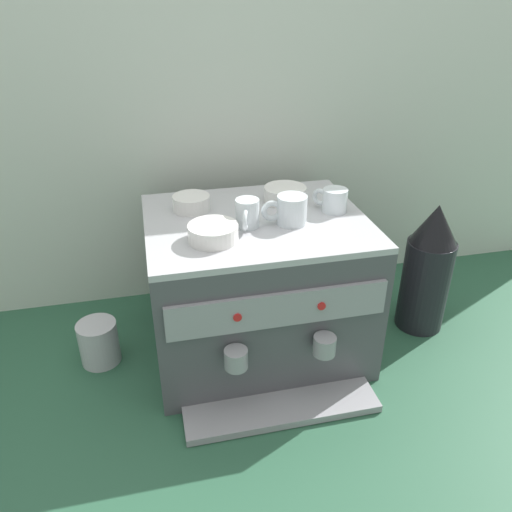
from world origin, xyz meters
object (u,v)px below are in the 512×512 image
(milk_pitcher, at_px, (99,342))
(ceramic_bowl_0, at_px, (285,195))
(espresso_machine, at_px, (256,286))
(ceramic_cup_2, at_px, (290,210))
(coffee_grinder, at_px, (428,269))
(ceramic_bowl_2, at_px, (191,203))
(ceramic_cup_1, at_px, (333,200))
(ceramic_cup_0, at_px, (247,214))
(ceramic_bowl_1, at_px, (213,233))

(milk_pitcher, bearing_deg, ceramic_bowl_0, 7.94)
(espresso_machine, relative_size, ceramic_cup_2, 4.95)
(coffee_grinder, bearing_deg, ceramic_bowl_2, 169.93)
(ceramic_cup_1, xyz_separation_m, milk_pitcher, (-0.66, 0.02, -0.37))
(ceramic_cup_2, xyz_separation_m, ceramic_bowl_2, (-0.24, 0.14, -0.02))
(ceramic_cup_1, bearing_deg, espresso_machine, -177.82)
(ceramic_bowl_2, xyz_separation_m, coffee_grinder, (0.68, -0.12, -0.23))
(ceramic_cup_0, bearing_deg, ceramic_cup_1, 10.83)
(ceramic_bowl_1, distance_m, coffee_grinder, 0.69)
(ceramic_cup_0, relative_size, ceramic_bowl_2, 0.96)
(espresso_machine, height_order, coffee_grinder, same)
(ceramic_bowl_1, relative_size, coffee_grinder, 0.30)
(ceramic_cup_1, height_order, milk_pitcher, ceramic_cup_1)
(ceramic_bowl_1, xyz_separation_m, milk_pitcher, (-0.32, 0.12, -0.36))
(ceramic_cup_1, bearing_deg, ceramic_bowl_0, 139.12)
(ceramic_bowl_2, bearing_deg, milk_pitcher, -165.28)
(espresso_machine, distance_m, milk_pitcher, 0.47)
(ceramic_cup_1, distance_m, ceramic_bowl_1, 0.36)
(coffee_grinder, bearing_deg, ceramic_cup_1, 174.82)
(espresso_machine, xyz_separation_m, milk_pitcher, (-0.45, 0.02, -0.14))
(ceramic_cup_2, bearing_deg, ceramic_bowl_2, 148.83)
(ceramic_bowl_0, xyz_separation_m, ceramic_bowl_2, (-0.26, -0.00, -0.00))
(ceramic_bowl_1, height_order, ceramic_bowl_2, same)
(ceramic_cup_1, distance_m, ceramic_bowl_0, 0.14)
(ceramic_bowl_0, relative_size, ceramic_bowl_2, 1.18)
(ceramic_cup_1, distance_m, milk_pitcher, 0.76)
(espresso_machine, bearing_deg, ceramic_bowl_0, 43.72)
(ceramic_bowl_0, distance_m, ceramic_bowl_1, 0.30)
(ceramic_bowl_1, bearing_deg, coffee_grinder, 6.53)
(ceramic_cup_2, relative_size, ceramic_bowl_2, 1.17)
(espresso_machine, distance_m, ceramic_bowl_1, 0.27)
(ceramic_cup_2, distance_m, milk_pitcher, 0.65)
(ceramic_cup_2, distance_m, ceramic_bowl_0, 0.15)
(ceramic_cup_0, xyz_separation_m, milk_pitcher, (-0.41, 0.06, -0.38))
(espresso_machine, xyz_separation_m, coffee_grinder, (0.52, -0.02, -0.00))
(ceramic_cup_2, bearing_deg, milk_pitcher, 172.86)
(ceramic_bowl_1, bearing_deg, ceramic_cup_1, 16.59)
(ceramic_cup_1, xyz_separation_m, ceramic_cup_2, (-0.14, -0.05, 0.01))
(coffee_grinder, bearing_deg, espresso_machine, 177.84)
(espresso_machine, distance_m, ceramic_bowl_0, 0.27)
(milk_pitcher, bearing_deg, coffee_grinder, -2.58)
(ceramic_cup_0, xyz_separation_m, ceramic_bowl_0, (0.14, 0.14, -0.02))
(ceramic_cup_1, height_order, ceramic_bowl_1, ceramic_cup_1)
(coffee_grinder, bearing_deg, ceramic_cup_0, -177.98)
(milk_pitcher, bearing_deg, ceramic_bowl_2, 14.72)
(espresso_machine, relative_size, ceramic_cup_1, 6.75)
(ceramic_cup_1, bearing_deg, coffee_grinder, -5.18)
(ceramic_cup_0, distance_m, ceramic_bowl_0, 0.20)
(ceramic_cup_2, height_order, coffee_grinder, ceramic_cup_2)
(espresso_machine, height_order, ceramic_cup_0, ceramic_cup_0)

